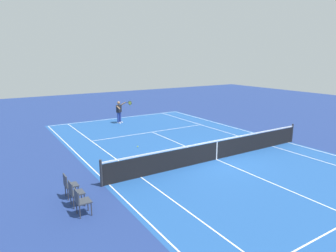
{
  "coord_description": "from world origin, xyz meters",
  "views": [
    {
      "loc": [
        -10.31,
        9.29,
        4.85
      ],
      "look_at": [
        4.06,
        0.22,
        0.9
      ],
      "focal_mm": 31.7,
      "sensor_mm": 36.0,
      "label": 1
    }
  ],
  "objects_px": {
    "tennis_net": "(217,150)",
    "tennis_ball": "(138,147)",
    "tennis_player_near": "(119,111)",
    "spectator_chair_1": "(74,192)",
    "spectator_chair_2": "(69,184)",
    "spectator_chair_0": "(81,200)"
  },
  "relations": [
    {
      "from": "spectator_chair_1",
      "to": "spectator_chair_2",
      "type": "relative_size",
      "value": 1.0
    },
    {
      "from": "tennis_net",
      "to": "spectator_chair_1",
      "type": "xyz_separation_m",
      "value": [
        -1.01,
        7.08,
        0.03
      ]
    },
    {
      "from": "tennis_player_near",
      "to": "spectator_chair_0",
      "type": "xyz_separation_m",
      "value": [
        -11.86,
        6.38,
        -0.41
      ]
    },
    {
      "from": "tennis_player_near",
      "to": "tennis_net",
      "type": "bearing_deg",
      "value": -176.06
    },
    {
      "from": "tennis_net",
      "to": "tennis_player_near",
      "type": "xyz_separation_m",
      "value": [
        10.14,
        0.7,
        0.44
      ]
    },
    {
      "from": "tennis_player_near",
      "to": "spectator_chair_2",
      "type": "xyz_separation_m",
      "value": [
        -10.43,
        6.38,
        -0.41
      ]
    },
    {
      "from": "tennis_ball",
      "to": "spectator_chair_0",
      "type": "xyz_separation_m",
      "value": [
        -5.59,
        4.75,
        0.49
      ]
    },
    {
      "from": "spectator_chair_0",
      "to": "spectator_chair_1",
      "type": "distance_m",
      "value": 0.71
    },
    {
      "from": "tennis_player_near",
      "to": "spectator_chair_2",
      "type": "relative_size",
      "value": 1.93
    },
    {
      "from": "tennis_ball",
      "to": "spectator_chair_1",
      "type": "relative_size",
      "value": 0.08
    },
    {
      "from": "spectator_chair_0",
      "to": "tennis_net",
      "type": "bearing_deg",
      "value": -76.31
    },
    {
      "from": "tennis_net",
      "to": "tennis_player_near",
      "type": "bearing_deg",
      "value": 3.94
    },
    {
      "from": "spectator_chair_0",
      "to": "spectator_chair_2",
      "type": "relative_size",
      "value": 1.0
    },
    {
      "from": "tennis_net",
      "to": "tennis_ball",
      "type": "xyz_separation_m",
      "value": [
        3.86,
        2.33,
        -0.46
      ]
    },
    {
      "from": "tennis_net",
      "to": "tennis_ball",
      "type": "height_order",
      "value": "tennis_net"
    },
    {
      "from": "tennis_player_near",
      "to": "tennis_ball",
      "type": "distance_m",
      "value": 6.54
    },
    {
      "from": "tennis_net",
      "to": "tennis_ball",
      "type": "bearing_deg",
      "value": 31.1
    },
    {
      "from": "spectator_chair_1",
      "to": "tennis_ball",
      "type": "bearing_deg",
      "value": -44.24
    },
    {
      "from": "tennis_player_near",
      "to": "spectator_chair_0",
      "type": "relative_size",
      "value": 1.93
    },
    {
      "from": "tennis_ball",
      "to": "spectator_chair_1",
      "type": "bearing_deg",
      "value": 135.76
    },
    {
      "from": "tennis_net",
      "to": "tennis_player_near",
      "type": "distance_m",
      "value": 10.17
    },
    {
      "from": "tennis_ball",
      "to": "spectator_chair_1",
      "type": "xyz_separation_m",
      "value": [
        -4.87,
        4.75,
        0.49
      ]
    }
  ]
}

